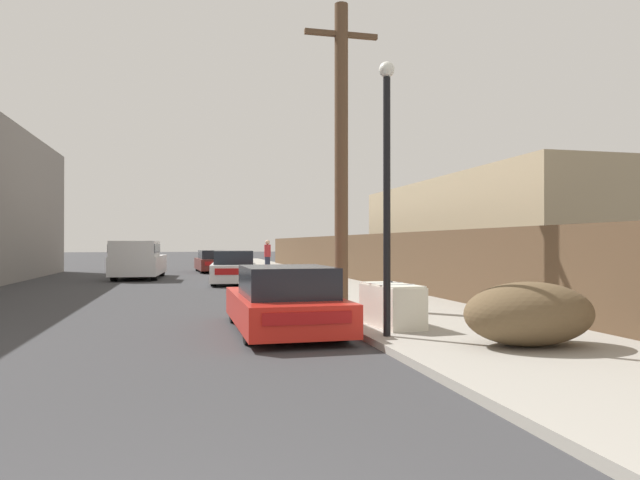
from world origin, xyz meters
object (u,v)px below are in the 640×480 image
parked_sports_car_red (284,302)px  pickup_truck (138,260)px  street_lamp (387,176)px  car_parked_far (213,262)px  utility_pole (341,152)px  discarded_fridge (392,305)px  pedestrian (267,256)px  car_parked_mid (233,268)px  brush_pile (529,314)px

parked_sports_car_red → pickup_truck: bearing=102.4°
street_lamp → parked_sports_car_red: bearing=131.6°
car_parked_far → utility_pole: utility_pole is taller
discarded_fridge → pedestrian: (0.51, 19.95, 0.49)m
discarded_fridge → car_parked_far: 23.33m
discarded_fridge → street_lamp: street_lamp is taller
car_parked_mid → brush_pile: car_parked_mid is taller
discarded_fridge → brush_pile: (1.29, -2.38, 0.09)m
parked_sports_car_red → car_parked_far: (-0.26, 22.67, 0.04)m
pickup_truck → brush_pile: bearing=112.8°
street_lamp → pedestrian: 21.11m
street_lamp → pedestrian: street_lamp is taller
discarded_fridge → brush_pile: bearing=-65.9°
car_parked_far → utility_pole: (2.10, -20.04, 3.25)m
discarded_fridge → utility_pole: size_ratio=0.22×
discarded_fridge → pedestrian: 19.97m
car_parked_far → discarded_fridge: bearing=-88.4°
pickup_truck → pedestrian: bearing=-156.4°
car_parked_mid → car_parked_far: car_parked_mid is taller
car_parked_far → brush_pile: 25.84m
pickup_truck → utility_pole: bearing=114.9°
car_parked_mid → pedestrian: pedestrian is taller
utility_pole → pedestrian: utility_pole is taller
car_parked_far → pickup_truck: size_ratio=0.84×
street_lamp → pedestrian: size_ratio=2.66×
car_parked_far → brush_pile: size_ratio=2.25×
utility_pole → car_parked_far: bearing=96.0°
street_lamp → brush_pile: 3.09m
car_parked_mid → utility_pole: 10.88m
pedestrian → parked_sports_car_red: bearing=-97.1°
pickup_truck → street_lamp: size_ratio=1.21×
pedestrian → car_parked_mid: bearing=-109.6°
car_parked_mid → pedestrian: bearing=75.1°
discarded_fridge → parked_sports_car_red: 2.00m
parked_sports_car_red → pedestrian: 19.55m
utility_pole → street_lamp: utility_pole is taller
parked_sports_car_red → utility_pole: 4.59m
parked_sports_car_red → street_lamp: 3.09m
car_parked_mid → street_lamp: 14.71m
pedestrian → car_parked_far: bearing=129.5°
pickup_truck → brush_pile: pickup_truck is taller
brush_pile → pedestrian: size_ratio=1.19×
utility_pole → pedestrian: bearing=88.0°
parked_sports_car_red → discarded_fridge: bearing=-16.7°
car_parked_far → street_lamp: bearing=-89.7°
pickup_truck → pedestrian: (6.35, 2.37, 0.11)m
discarded_fridge → parked_sports_car_red: (-1.92, 0.56, 0.05)m
discarded_fridge → car_parked_far: (-2.18, 23.23, 0.09)m
parked_sports_car_red → brush_pile: parked_sports_car_red is taller
street_lamp → utility_pole: bearing=84.7°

